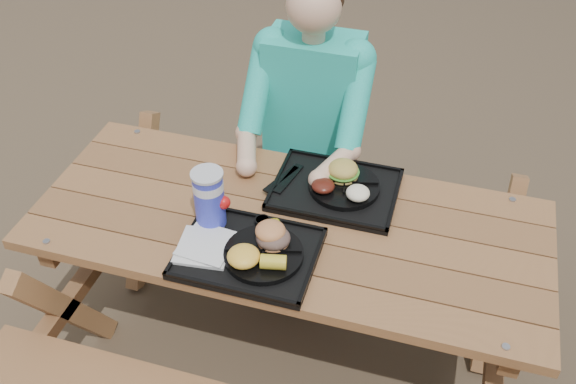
# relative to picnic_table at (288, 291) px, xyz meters

# --- Properties ---
(ground) EXTENTS (60.00, 60.00, 0.00)m
(ground) POSITION_rel_picnic_table_xyz_m (0.00, 0.00, -0.38)
(ground) COLOR #999999
(ground) RESTS_ON ground
(picnic_table) EXTENTS (1.80, 1.49, 0.75)m
(picnic_table) POSITION_rel_picnic_table_xyz_m (0.00, 0.00, 0.00)
(picnic_table) COLOR #999999
(picnic_table) RESTS_ON ground
(tray_near) EXTENTS (0.45, 0.35, 0.02)m
(tray_near) POSITION_rel_picnic_table_xyz_m (-0.08, -0.20, 0.39)
(tray_near) COLOR black
(tray_near) RESTS_ON picnic_table
(tray_far) EXTENTS (0.45, 0.35, 0.02)m
(tray_far) POSITION_rel_picnic_table_xyz_m (0.12, 0.19, 0.39)
(tray_far) COLOR black
(tray_far) RESTS_ON picnic_table
(plate_near) EXTENTS (0.26, 0.26, 0.02)m
(plate_near) POSITION_rel_picnic_table_xyz_m (-0.02, -0.21, 0.41)
(plate_near) COLOR black
(plate_near) RESTS_ON tray_near
(plate_far) EXTENTS (0.26, 0.26, 0.02)m
(plate_far) POSITION_rel_picnic_table_xyz_m (0.15, 0.20, 0.41)
(plate_far) COLOR black
(plate_far) RESTS_ON tray_far
(napkin_stack) EXTENTS (0.19, 0.19, 0.02)m
(napkin_stack) POSITION_rel_picnic_table_xyz_m (-0.22, -0.23, 0.40)
(napkin_stack) COLOR silver
(napkin_stack) RESTS_ON tray_near
(soda_cup) EXTENTS (0.10, 0.10, 0.21)m
(soda_cup) POSITION_rel_picnic_table_xyz_m (-0.24, -0.10, 0.50)
(soda_cup) COLOR #1A24C4
(soda_cup) RESTS_ON tray_near
(condiment_bbq) EXTENTS (0.05, 0.05, 0.03)m
(condiment_bbq) POSITION_rel_picnic_table_xyz_m (-0.07, -0.07, 0.41)
(condiment_bbq) COLOR black
(condiment_bbq) RESTS_ON tray_near
(condiment_mustard) EXTENTS (0.05, 0.05, 0.03)m
(condiment_mustard) POSITION_rel_picnic_table_xyz_m (-0.03, -0.07, 0.41)
(condiment_mustard) COLOR gold
(condiment_mustard) RESTS_ON tray_near
(sandwich) EXTENTS (0.11, 0.11, 0.11)m
(sandwich) POSITION_rel_picnic_table_xyz_m (-0.00, -0.16, 0.47)
(sandwich) COLOR #D18049
(sandwich) RESTS_ON plate_near
(mac_cheese) EXTENTS (0.11, 0.11, 0.05)m
(mac_cheese) POSITION_rel_picnic_table_xyz_m (-0.07, -0.27, 0.44)
(mac_cheese) COLOR yellow
(mac_cheese) RESTS_ON plate_near
(corn_cob) EXTENTS (0.10, 0.10, 0.05)m
(corn_cob) POSITION_rel_picnic_table_xyz_m (0.03, -0.26, 0.44)
(corn_cob) COLOR yellow
(corn_cob) RESTS_ON plate_near
(cutlery_far) EXTENTS (0.07, 0.19, 0.01)m
(cutlery_far) POSITION_rel_picnic_table_xyz_m (-0.06, 0.19, 0.40)
(cutlery_far) COLOR black
(cutlery_far) RESTS_ON tray_far
(burger) EXTENTS (0.11, 0.11, 0.10)m
(burger) POSITION_rel_picnic_table_xyz_m (0.14, 0.24, 0.47)
(burger) COLOR gold
(burger) RESTS_ON plate_far
(baked_beans) EXTENTS (0.08, 0.08, 0.04)m
(baked_beans) POSITION_rel_picnic_table_xyz_m (0.09, 0.15, 0.43)
(baked_beans) COLOR #511910
(baked_beans) RESTS_ON plate_far
(potato_salad) EXTENTS (0.08, 0.08, 0.05)m
(potato_salad) POSITION_rel_picnic_table_xyz_m (0.22, 0.14, 0.44)
(potato_salad) COLOR white
(potato_salad) RESTS_ON plate_far
(diner) EXTENTS (0.48, 0.84, 1.28)m
(diner) POSITION_rel_picnic_table_xyz_m (-0.08, 0.61, 0.27)
(diner) COLOR #1BC2B0
(diner) RESTS_ON ground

